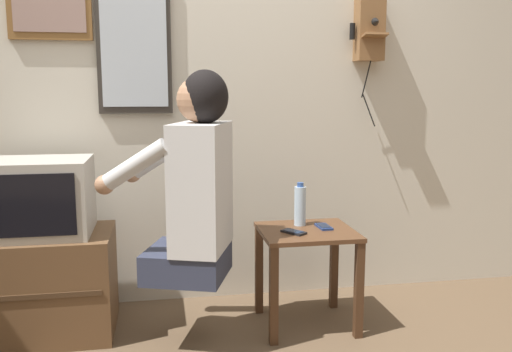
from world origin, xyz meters
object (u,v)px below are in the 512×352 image
at_px(person, 195,182).
at_px(water_bottle, 300,205).
at_px(wall_phone_antique, 369,27).
at_px(cell_phone_spare, 324,227).
at_px(wall_mirror, 134,43).
at_px(television, 41,197).
at_px(cell_phone_held, 294,232).

xyz_separation_m(person, water_bottle, (0.56, 0.23, -0.18)).
xyz_separation_m(wall_phone_antique, cell_phone_spare, (-0.37, -0.39, -1.05)).
bearing_deg(wall_mirror, wall_phone_antique, -1.80).
bearing_deg(water_bottle, television, 178.40).
bearing_deg(cell_phone_spare, cell_phone_held, -159.87).
xyz_separation_m(cell_phone_spare, water_bottle, (-0.11, 0.08, 0.10)).
height_order(wall_phone_antique, cell_phone_held, wall_phone_antique).
height_order(person, water_bottle, person).
bearing_deg(cell_phone_spare, person, -170.32).
distance_m(person, cell_phone_spare, 0.74).
height_order(wall_phone_antique, water_bottle, wall_phone_antique).
bearing_deg(cell_phone_held, wall_phone_antique, 3.69).
height_order(television, wall_phone_antique, wall_phone_antique).
height_order(wall_mirror, water_bottle, wall_mirror).
relative_size(wall_phone_antique, wall_mirror, 1.05).
bearing_deg(water_bottle, wall_mirror, 156.98).
bearing_deg(person, cell_phone_held, -62.45).
bearing_deg(television, water_bottle, -1.60).
xyz_separation_m(wall_mirror, water_bottle, (0.83, -0.35, -0.84)).
bearing_deg(water_bottle, cell_phone_held, -115.01).
distance_m(wall_mirror, water_bottle, 1.24).
relative_size(person, wall_phone_antique, 1.23).
bearing_deg(wall_mirror, person, -64.64).
relative_size(cell_phone_held, water_bottle, 0.60).
distance_m(wall_phone_antique, wall_mirror, 1.32).
bearing_deg(wall_phone_antique, cell_phone_spare, -133.42).
distance_m(wall_phone_antique, cell_phone_held, 1.27).
xyz_separation_m(cell_phone_held, cell_phone_spare, (0.18, 0.08, 0.00)).
relative_size(wall_mirror, cell_phone_spare, 5.87).
relative_size(television, cell_phone_held, 3.49).
bearing_deg(water_bottle, person, -157.97).
relative_size(wall_phone_antique, cell_phone_held, 5.78).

